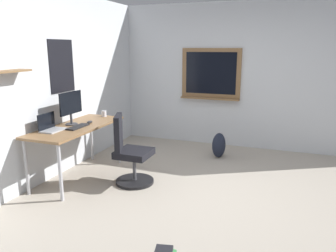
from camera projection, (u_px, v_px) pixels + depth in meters
The scene contains 11 objects.
ground_plane at pixel (220, 202), 3.95m from camera, with size 5.20×5.20×0.00m, color #ADA393.
wall_back at pixel (46, 86), 4.48m from camera, with size 5.00×0.30×2.60m.
wall_right at pixel (250, 77), 5.88m from camera, with size 0.22×5.00×2.60m.
desk at pixel (77, 131), 4.57m from camera, with size 1.55×0.63×0.75m.
office_chair at pixel (129, 154), 4.42m from camera, with size 0.53×0.55×0.95m.
laptop at pixel (50, 127), 4.27m from camera, with size 0.31×0.21×0.23m.
monitor_primary at pixel (71, 106), 4.56m from camera, with size 0.46×0.17×0.46m.
keyboard at pixel (78, 127), 4.45m from camera, with size 0.37×0.13×0.02m, color black.
computer_mouse at pixel (90, 122), 4.70m from camera, with size 0.10×0.06×0.03m, color #262628.
coffee_mug at pixel (104, 114), 5.14m from camera, with size 0.08×0.08×0.09m, color silver.
backpack at pixel (219, 145), 5.52m from camera, with size 0.32×0.22×0.42m, color #1E2333.
Camera 1 is at (-3.62, -0.69, 1.81)m, focal length 35.11 mm.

